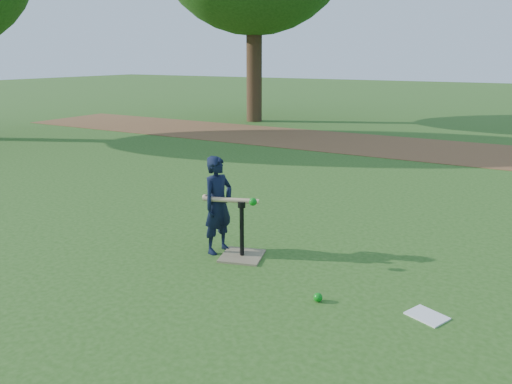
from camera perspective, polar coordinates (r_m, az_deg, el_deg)
The scene contains 7 objects.
ground at distance 5.24m, azimuth 1.62°, elevation -8.06°, with size 80.00×80.00×0.00m, color #285116.
dirt_strip at distance 12.14m, azimuth 18.76°, elevation 4.66°, with size 24.00×3.00×0.01m, color brown.
child at distance 5.37m, azimuth -4.35°, elevation -1.48°, with size 0.39×0.25×1.06m, color black.
wiffle_ball_ground at distance 4.49m, azimuth 7.10°, elevation -11.85°, with size 0.08×0.08×0.08m, color #0B8214.
clipboard at distance 4.47m, azimuth 18.96°, elevation -13.24°, with size 0.30×0.23×0.01m, color white.
batting_tee at distance 5.34m, azimuth -1.62°, elevation -6.33°, with size 0.53×0.53×0.61m.
swing_action at distance 5.18m, azimuth -2.70°, elevation -0.93°, with size 0.69×0.24×0.12m.
Camera 1 is at (2.27, -4.24, 2.08)m, focal length 35.00 mm.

